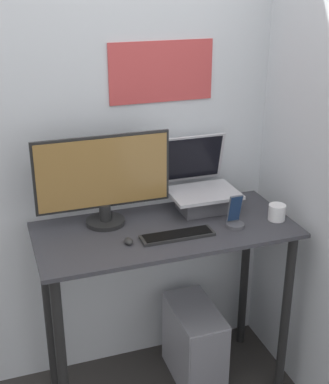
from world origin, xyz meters
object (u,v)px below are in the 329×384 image
object	(u,v)px
keyboard	(177,235)
cell_phone	(235,219)
laptop	(201,192)
monitor	(103,180)
computer_tower	(194,343)
mouse	(129,241)

from	to	relation	value
keyboard	cell_phone	world-z (taller)	cell_phone
laptop	keyboard	distance (m)	0.34
monitor	keyboard	size ratio (longest dim) A/B	1.87
keyboard	cell_phone	bearing A→B (deg)	2.04
laptop	keyboard	xyz separation A→B (m)	(-0.22, -0.25, -0.08)
cell_phone	computer_tower	size ratio (longest dim) A/B	0.37
computer_tower	keyboard	bearing A→B (deg)	-139.16
mouse	cell_phone	world-z (taller)	cell_phone
monitor	cell_phone	distance (m)	0.62
monitor	mouse	world-z (taller)	monitor
mouse	computer_tower	distance (m)	0.83
mouse	laptop	bearing A→B (deg)	29.06
monitor	computer_tower	distance (m)	1.03
laptop	cell_phone	distance (m)	0.26
laptop	cell_phone	world-z (taller)	laptop
laptop	monitor	size ratio (longest dim) A/B	0.55
laptop	computer_tower	distance (m)	0.81
laptop	mouse	xyz separation A→B (m)	(-0.44, -0.24, -0.07)
laptop	mouse	world-z (taller)	laptop
keyboard	mouse	size ratio (longest dim) A/B	5.81
laptop	cell_phone	size ratio (longest dim) A/B	2.19
monitor	cell_phone	bearing A→B (deg)	-22.32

